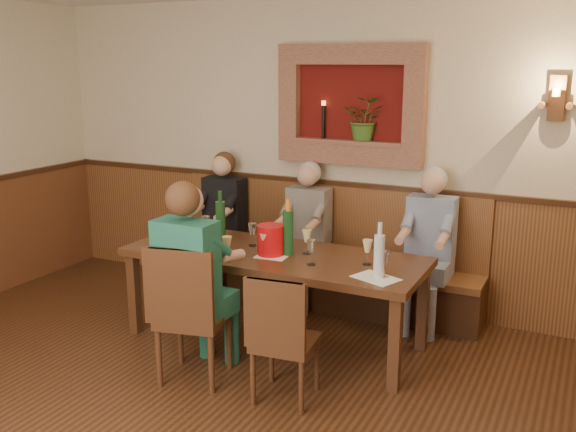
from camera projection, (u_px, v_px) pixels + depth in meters
name	position (u px, v px, depth m)	size (l,w,h in m)	color
room_shell	(103.00, 131.00, 3.20)	(6.04, 6.04, 2.82)	#C3B494
wainscoting	(119.00, 370.00, 3.50)	(6.02, 6.02, 1.15)	#5D2F1A
wall_niche	(354.00, 110.00, 5.68)	(1.36, 0.30, 1.06)	#570F0C
wall_sconce	(557.00, 99.00, 4.93)	(0.25, 0.20, 0.35)	#5D2F1A
dining_table	(274.00, 262.00, 5.10)	(2.40, 0.90, 0.75)	#3B2211
bench	(320.00, 270.00, 6.00)	(3.00, 0.45, 1.11)	#381E0F
chair_near_left	(194.00, 340.00, 4.56)	(0.54, 0.54, 1.02)	#3B2211
chair_near_right	(285.00, 363.00, 4.29)	(0.44, 0.44, 0.89)	#3B2211
person_bench_left	(221.00, 235.00, 6.29)	(0.40, 0.49, 1.38)	black
person_bench_mid	(305.00, 248.00, 5.91)	(0.39, 0.47, 1.35)	#605A57
person_bench_right	(427.00, 263.00, 5.42)	(0.40, 0.49, 1.38)	navy
person_chair_front	(195.00, 297.00, 4.53)	(0.43, 0.53, 1.46)	#194F58
spittoon_bucket	(271.00, 240.00, 5.00)	(0.21, 0.21, 0.24)	red
wine_bottle_green_a	(288.00, 232.00, 4.98)	(0.09, 0.09, 0.45)	#19471E
wine_bottle_green_b	(221.00, 220.00, 5.39)	(0.09, 0.09, 0.43)	#19471E
water_bottle	(379.00, 255.00, 4.46)	(0.10, 0.10, 0.40)	silver
tasting_sheet_a	(183.00, 248.00, 5.20)	(0.25, 0.18, 0.00)	white
tasting_sheet_b	(272.00, 256.00, 4.98)	(0.24, 0.17, 0.00)	white
tasting_sheet_c	(376.00, 278.00, 4.48)	(0.31, 0.22, 0.00)	white
tasting_sheet_d	(208.00, 255.00, 5.02)	(0.29, 0.21, 0.00)	white
wine_glass_0	(367.00, 252.00, 4.76)	(0.08, 0.08, 0.19)	#EFE08F
wine_glass_1	(227.00, 249.00, 4.85)	(0.08, 0.08, 0.19)	#EFE08F
wine_glass_2	(311.00, 252.00, 4.76)	(0.08, 0.08, 0.19)	white
wine_glass_3	(210.00, 239.00, 5.11)	(0.08, 0.08, 0.19)	#EFE08F
wine_glass_4	(252.00, 235.00, 5.25)	(0.08, 0.08, 0.19)	white
wine_glass_5	(307.00, 242.00, 5.04)	(0.08, 0.08, 0.19)	#EFE08F
wine_glass_6	(206.00, 227.00, 5.49)	(0.08, 0.08, 0.19)	white
wine_glass_7	(173.00, 233.00, 5.31)	(0.08, 0.08, 0.19)	#EFE08F
wine_glass_8	(384.00, 264.00, 4.48)	(0.08, 0.08, 0.19)	white
wine_glass_9	(265.00, 245.00, 4.95)	(0.08, 0.08, 0.19)	#EFE08F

